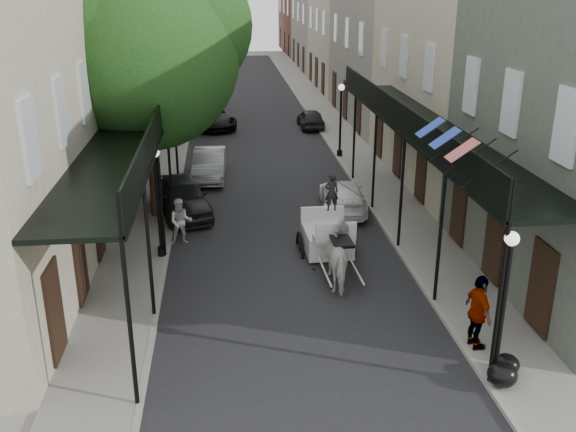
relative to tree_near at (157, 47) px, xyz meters
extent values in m
plane|color=gray|center=(4.20, -10.18, -6.49)|extent=(140.00, 140.00, 0.00)
cube|color=black|center=(4.20, 9.82, -6.48)|extent=(8.00, 90.00, 0.01)
cube|color=gray|center=(-0.80, 9.82, -6.43)|extent=(2.20, 90.00, 0.12)
cube|color=gray|center=(9.20, 9.82, -6.43)|extent=(2.20, 90.00, 0.12)
cube|color=#BFB799|center=(-4.40, 19.82, -1.24)|extent=(5.00, 80.00, 10.50)
cube|color=gray|center=(12.80, 19.82, -1.24)|extent=(5.00, 80.00, 10.50)
cube|color=black|center=(-0.80, -3.18, -2.49)|extent=(2.20, 18.00, 0.12)
cube|color=black|center=(0.25, -3.18, -1.99)|extent=(0.06, 18.00, 1.00)
cylinder|color=black|center=(0.20, -12.18, -4.37)|extent=(0.10, 0.10, 4.00)
cylinder|color=black|center=(0.20, -4.18, -4.37)|extent=(0.10, 0.10, 4.00)
cylinder|color=black|center=(0.20, 3.82, -4.37)|extent=(0.10, 0.10, 4.00)
cube|color=black|center=(9.20, -3.18, -2.49)|extent=(2.20, 18.00, 0.12)
cube|color=black|center=(8.15, -3.18, -1.99)|extent=(0.06, 18.00, 1.00)
cylinder|color=black|center=(8.20, -12.18, -4.37)|extent=(0.10, 0.10, 4.00)
cylinder|color=black|center=(8.20, -4.18, -4.37)|extent=(0.10, 0.10, 4.00)
cylinder|color=black|center=(8.20, 3.82, -4.37)|extent=(0.10, 0.10, 4.00)
cylinder|color=#382619|center=(-0.40, -0.18, -3.57)|extent=(0.44, 0.44, 5.60)
sphere|color=#1A4A17|center=(-0.40, -0.18, -0.29)|extent=(6.80, 6.80, 6.80)
sphere|color=#1A4A17|center=(0.96, 0.42, 0.71)|extent=(5.10, 5.10, 5.10)
cylinder|color=#382619|center=(-0.40, 13.82, -3.85)|extent=(0.44, 0.44, 5.04)
sphere|color=#1A4A17|center=(-0.40, 13.82, -0.91)|extent=(6.00, 6.00, 6.00)
sphere|color=#1A4A17|center=(0.80, 14.42, -0.01)|extent=(4.50, 4.50, 4.50)
cylinder|color=black|center=(8.30, -12.18, -6.22)|extent=(0.28, 0.28, 0.30)
cylinder|color=black|center=(8.30, -12.18, -4.67)|extent=(0.12, 0.12, 3.40)
sphere|color=white|center=(8.30, -12.18, -2.82)|extent=(0.32, 0.32, 0.32)
cylinder|color=black|center=(0.10, -4.18, -6.22)|extent=(0.28, 0.28, 0.30)
cylinder|color=black|center=(0.10, -4.18, -4.67)|extent=(0.12, 0.12, 3.40)
sphere|color=white|center=(0.10, -4.18, -2.82)|extent=(0.32, 0.32, 0.32)
cylinder|color=black|center=(8.30, 7.82, -6.22)|extent=(0.28, 0.28, 0.30)
cylinder|color=black|center=(8.30, 7.82, -4.67)|extent=(0.12, 0.12, 3.40)
sphere|color=white|center=(8.30, 7.82, -2.82)|extent=(0.32, 0.32, 0.32)
imported|color=beige|center=(5.75, -6.63, -5.59)|extent=(1.03, 2.16, 1.80)
torus|color=black|center=(4.76, -3.50, -5.81)|extent=(0.14, 1.41, 1.41)
torus|color=black|center=(6.55, -3.45, -5.81)|extent=(0.14, 1.41, 1.41)
torus|color=black|center=(5.02, -5.02, -6.14)|extent=(0.10, 0.73, 0.73)
torus|color=black|center=(6.37, -4.98, -6.14)|extent=(0.10, 0.73, 0.73)
cube|color=silver|center=(5.66, -3.69, -5.34)|extent=(1.58, 2.01, 0.76)
cube|color=silver|center=(5.69, -4.83, -4.80)|extent=(1.33, 0.64, 0.13)
cube|color=silver|center=(5.70, -5.11, -4.47)|extent=(1.31, 0.15, 0.55)
imported|color=black|center=(5.69, -4.83, -4.12)|extent=(0.46, 0.31, 1.23)
imported|color=beige|center=(0.70, -2.97, -5.65)|extent=(0.85, 0.68, 1.68)
imported|color=gray|center=(-1.45, 8.87, -5.63)|extent=(0.99, 0.60, 1.48)
imported|color=gray|center=(8.40, -10.75, -5.38)|extent=(0.61, 1.20, 1.97)
imported|color=black|center=(0.60, 0.07, -5.74)|extent=(2.76, 4.70, 1.50)
imported|color=#9B9A9F|center=(1.60, 4.87, -5.81)|extent=(1.61, 4.20, 1.36)
imported|color=black|center=(1.60, 15.71, -5.80)|extent=(3.45, 5.37, 1.38)
imported|color=white|center=(6.99, -0.07, -5.88)|extent=(2.06, 4.32, 1.22)
imported|color=black|center=(7.76, 15.00, -5.89)|extent=(1.48, 3.54, 1.20)
ellipsoid|color=black|center=(8.40, -12.38, -6.08)|extent=(0.69, 0.69, 0.58)
ellipsoid|color=black|center=(8.70, -11.93, -6.13)|extent=(0.60, 0.60, 0.48)
camera|label=1|loc=(2.27, -24.18, 2.38)|focal=40.00mm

